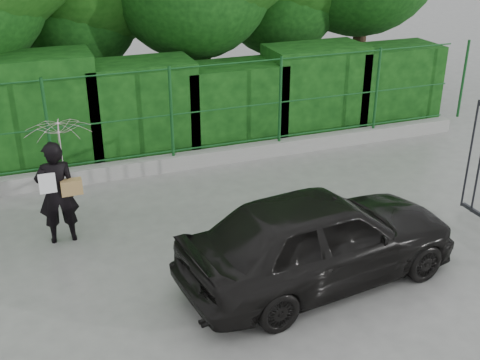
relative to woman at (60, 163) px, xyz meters
name	(u,v)px	position (x,y,z in m)	size (l,w,h in m)	color
ground	(231,298)	(1.86, -2.43, -1.30)	(80.00, 80.00, 0.00)	gray
kerb	(154,165)	(1.86, 2.07, -1.15)	(14.00, 0.25, 0.30)	#9E9E99
fence	(162,113)	(2.09, 2.07, -0.10)	(14.13, 0.06, 1.80)	#13481C
hedge	(132,110)	(1.69, 3.07, -0.29)	(14.20, 1.20, 2.30)	black
woman	(60,163)	(0.00, 0.00, 0.00)	(1.00, 1.02, 1.97)	black
car	(320,237)	(3.16, -2.43, -0.62)	(1.61, 4.00, 1.36)	black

